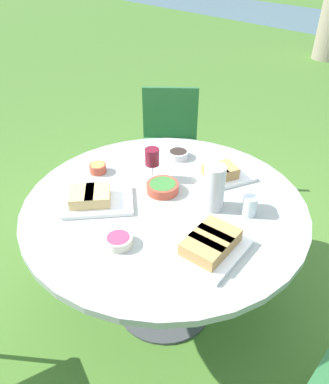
% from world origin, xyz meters
% --- Properties ---
extents(ground_plane, '(40.00, 40.00, 0.00)m').
position_xyz_m(ground_plane, '(0.00, 0.00, 0.00)').
color(ground_plane, '#4C7A2D').
extents(dining_table, '(1.40, 1.40, 0.77)m').
position_xyz_m(dining_table, '(0.00, 0.00, 0.66)').
color(dining_table, '#4C4C51').
rests_on(dining_table, ground_plane).
extents(chair_far_back, '(0.61, 0.61, 0.89)m').
position_xyz_m(chair_far_back, '(-0.85, 0.86, 0.52)').
color(chair_far_back, '#2D6B38').
rests_on(chair_far_back, ground_plane).
extents(water_pitcher, '(0.11, 0.10, 0.23)m').
position_xyz_m(water_pitcher, '(0.19, 0.14, 0.88)').
color(water_pitcher, silver).
rests_on(water_pitcher, dining_table).
extents(wine_glass, '(0.08, 0.08, 0.18)m').
position_xyz_m(wine_glass, '(-0.20, 0.10, 0.90)').
color(wine_glass, silver).
rests_on(wine_glass, dining_table).
extents(platter_bread_main, '(0.39, 0.41, 0.08)m').
position_xyz_m(platter_bread_main, '(-0.23, -0.26, 0.80)').
color(platter_bread_main, white).
rests_on(platter_bread_main, dining_table).
extents(platter_charcuterie, '(0.30, 0.34, 0.08)m').
position_xyz_m(platter_charcuterie, '(0.38, -0.10, 0.81)').
color(platter_charcuterie, white).
rests_on(platter_charcuterie, dining_table).
extents(platter_sandwich_side, '(0.28, 0.34, 0.08)m').
position_xyz_m(platter_sandwich_side, '(0.06, 0.37, 0.80)').
color(platter_sandwich_side, white).
rests_on(platter_sandwich_side, dining_table).
extents(bowl_fries, '(0.09, 0.09, 0.05)m').
position_xyz_m(bowl_fries, '(-0.46, -0.08, 0.80)').
color(bowl_fries, '#B74733').
rests_on(bowl_fries, dining_table).
extents(bowl_salad, '(0.17, 0.17, 0.05)m').
position_xyz_m(bowl_salad, '(-0.07, 0.06, 0.80)').
color(bowl_salad, '#B74733').
rests_on(bowl_salad, dining_table).
extents(bowl_olives, '(0.12, 0.12, 0.04)m').
position_xyz_m(bowl_olives, '(-0.27, 0.36, 0.79)').
color(bowl_olives, silver).
rests_on(bowl_olives, dining_table).
extents(bowl_dip_red, '(0.12, 0.12, 0.04)m').
position_xyz_m(bowl_dip_red, '(0.09, -0.35, 0.79)').
color(bowl_dip_red, beige).
rests_on(bowl_dip_red, dining_table).
extents(cup_water_near, '(0.07, 0.07, 0.10)m').
position_xyz_m(cup_water_near, '(0.34, 0.22, 0.82)').
color(cup_water_near, silver).
rests_on(cup_water_near, dining_table).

